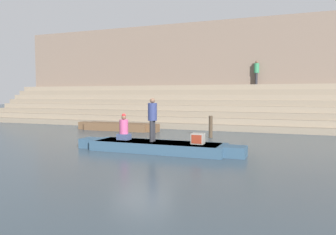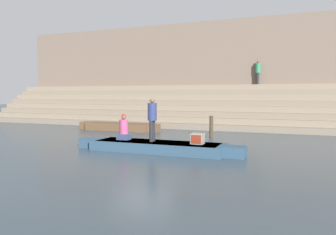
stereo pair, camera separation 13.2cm
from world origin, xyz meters
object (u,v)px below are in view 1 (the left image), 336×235
(person_standing, at_px, (152,117))
(rowboat_main, at_px, (157,146))
(mooring_post, at_px, (211,127))
(person_on_steps, at_px, (257,71))
(moored_boat_shore, at_px, (118,126))
(tv_set, at_px, (198,139))
(person_rowing, at_px, (124,129))

(person_standing, bearing_deg, rowboat_main, -18.37)
(rowboat_main, distance_m, mooring_post, 5.08)
(person_standing, xyz_separation_m, person_on_steps, (2.71, 12.66, 2.62))
(rowboat_main, relative_size, mooring_post, 6.00)
(rowboat_main, xyz_separation_m, moored_boat_shore, (-5.45, 6.38, 0.04))
(person_on_steps, bearing_deg, tv_set, -150.41)
(person_standing, xyz_separation_m, moored_boat_shore, (-5.23, 6.34, -1.15))
(person_on_steps, bearing_deg, mooring_post, -157.74)
(person_rowing, xyz_separation_m, person_on_steps, (4.04, 12.62, 3.19))
(person_standing, height_order, person_rowing, person_standing)
(person_standing, height_order, tv_set, person_standing)
(tv_set, height_order, moored_boat_shore, tv_set)
(rowboat_main, bearing_deg, person_standing, 172.07)
(moored_boat_shore, xyz_separation_m, person_on_steps, (7.94, 6.32, 3.77))
(person_rowing, xyz_separation_m, moored_boat_shore, (-3.91, 6.30, -0.58))
(person_standing, xyz_separation_m, tv_set, (1.89, 0.01, -0.80))
(rowboat_main, height_order, tv_set, tv_set)
(person_on_steps, bearing_deg, person_rowing, -164.44)
(moored_boat_shore, distance_m, person_on_steps, 10.83)
(rowboat_main, bearing_deg, tv_set, 3.71)
(tv_set, height_order, mooring_post, mooring_post)
(rowboat_main, relative_size, person_on_steps, 4.08)
(mooring_post, bearing_deg, moored_boat_shore, 167.65)
(person_rowing, relative_size, tv_set, 2.33)
(rowboat_main, height_order, person_standing, person_standing)
(person_rowing, bearing_deg, mooring_post, 59.28)
(tv_set, distance_m, person_on_steps, 13.13)
(rowboat_main, bearing_deg, moored_boat_shore, 132.57)
(tv_set, height_order, person_on_steps, person_on_steps)
(rowboat_main, height_order, person_on_steps, person_on_steps)
(person_standing, height_order, person_on_steps, person_on_steps)
(tv_set, distance_m, mooring_post, 4.97)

